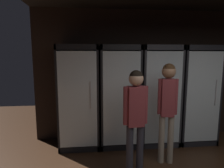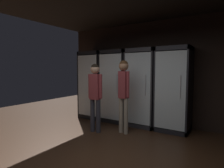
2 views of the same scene
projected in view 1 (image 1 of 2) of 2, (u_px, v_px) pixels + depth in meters
The scene contains 7 objects.
wall_back at pixel (170, 75), 4.39m from camera, with size 6.00×0.06×2.80m, color black.
cooler_far_left at pixel (79, 97), 3.91m from camera, with size 0.78×0.70×2.03m.
cooler_left at pixel (119, 96), 3.99m from camera, with size 0.78×0.70×2.03m.
cooler_center at pixel (157, 96), 4.08m from camera, with size 0.78×0.70×2.03m.
cooler_right at pixel (193, 95), 4.16m from camera, with size 0.78×0.70×2.03m.
shopper_near at pixel (168, 101), 3.20m from camera, with size 0.32×0.23×1.71m.
shopper_far at pixel (135, 112), 2.86m from camera, with size 0.37×0.21×1.63m.
Camera 1 is at (-1.77, -1.19, 1.83)m, focal length 31.01 mm.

